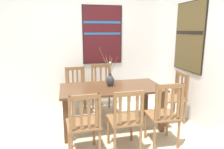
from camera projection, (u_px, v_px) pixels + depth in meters
name	position (u px, v px, depth m)	size (l,w,h in m)	color
wall_back	(84.00, 45.00, 4.32)	(6.40, 0.12, 2.70)	white
dining_table	(112.00, 93.00, 3.45)	(1.70, 0.87, 0.72)	#51331E
centerpiece_vase	(110.00, 79.00, 3.45)	(0.29, 0.22, 0.67)	#333338
chair_0	(125.00, 119.00, 2.76)	(0.43, 0.43, 0.91)	brown
chair_1	(164.00, 114.00, 2.89)	(0.44, 0.44, 0.97)	brown
chair_2	(174.00, 96.00, 3.71)	(0.42, 0.42, 0.91)	brown
chair_3	(102.00, 88.00, 4.19)	(0.43, 0.43, 0.97)	brown
chair_4	(84.00, 123.00, 2.63)	(0.45, 0.45, 0.91)	brown
chair_5	(76.00, 89.00, 4.12)	(0.45, 0.45, 0.92)	brown
painting_on_back_wall	(102.00, 35.00, 4.30)	(0.84, 0.05, 1.21)	black
painting_on_side_wall	(189.00, 37.00, 3.67)	(0.05, 0.86, 1.24)	black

